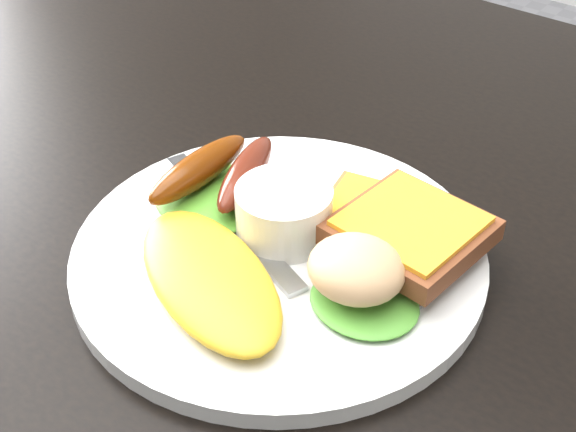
% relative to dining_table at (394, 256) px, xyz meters
% --- Properties ---
extents(dining_table, '(1.20, 0.80, 0.04)m').
position_rel_dining_table_xyz_m(dining_table, '(0.00, 0.00, 0.00)').
color(dining_table, black).
rests_on(dining_table, ground).
extents(plate, '(0.27, 0.27, 0.01)m').
position_rel_dining_table_xyz_m(plate, '(-0.05, -0.07, 0.03)').
color(plate, white).
rests_on(plate, dining_table).
extents(lettuce_left, '(0.10, 0.09, 0.01)m').
position_rel_dining_table_xyz_m(lettuce_left, '(-0.11, -0.06, 0.04)').
color(lettuce_left, '#389125').
rests_on(lettuce_left, plate).
extents(lettuce_right, '(0.07, 0.07, 0.01)m').
position_rel_dining_table_xyz_m(lettuce_right, '(0.03, -0.08, 0.04)').
color(lettuce_right, '#519637').
rests_on(lettuce_right, plate).
extents(omelette, '(0.16, 0.12, 0.02)m').
position_rel_dining_table_xyz_m(omelette, '(-0.05, -0.13, 0.04)').
color(omelette, yellow).
rests_on(omelette, plate).
extents(sausage_a, '(0.03, 0.10, 0.02)m').
position_rel_dining_table_xyz_m(sausage_a, '(-0.13, -0.06, 0.05)').
color(sausage_a, '#703706').
rests_on(sausage_a, lettuce_left).
extents(sausage_b, '(0.05, 0.09, 0.02)m').
position_rel_dining_table_xyz_m(sausage_b, '(-0.10, -0.04, 0.05)').
color(sausage_b, '#5A1F17').
rests_on(sausage_b, lettuce_left).
extents(ramekin, '(0.07, 0.07, 0.04)m').
position_rel_dining_table_xyz_m(ramekin, '(-0.05, -0.06, 0.05)').
color(ramekin, white).
rests_on(ramekin, plate).
extents(toast_a, '(0.08, 0.08, 0.01)m').
position_rel_dining_table_xyz_m(toast_a, '(-0.01, -0.01, 0.04)').
color(toast_a, olive).
rests_on(toast_a, plate).
extents(toast_b, '(0.09, 0.09, 0.01)m').
position_rel_dining_table_xyz_m(toast_b, '(0.02, -0.03, 0.05)').
color(toast_b, brown).
rests_on(toast_b, toast_a).
extents(potato_salad, '(0.06, 0.06, 0.03)m').
position_rel_dining_table_xyz_m(potato_salad, '(0.02, -0.08, 0.06)').
color(potato_salad, beige).
rests_on(potato_salad, lettuce_right).
extents(fork, '(0.17, 0.07, 0.00)m').
position_rel_dining_table_xyz_m(fork, '(-0.09, -0.07, 0.03)').
color(fork, '#ADAFB7').
rests_on(fork, plate).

